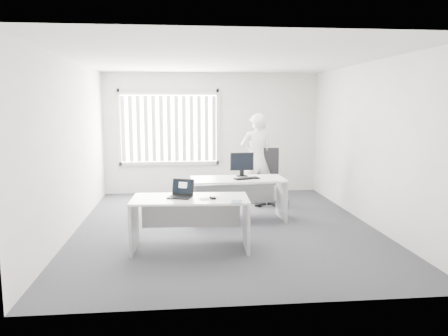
{
  "coord_description": "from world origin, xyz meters",
  "views": [
    {
      "loc": [
        -0.76,
        -7.23,
        2.07
      ],
      "look_at": [
        -0.01,
        0.15,
        0.99
      ],
      "focal_mm": 35.0,
      "sensor_mm": 36.0,
      "label": 1
    }
  ],
  "objects": [
    {
      "name": "mouse",
      "position": [
        -0.31,
        -1.24,
        0.78
      ],
      "size": [
        0.09,
        0.12,
        0.05
      ],
      "primitive_type": null,
      "rotation": [
        0.0,
        0.0,
        0.2
      ],
      "color": "silver",
      "rests_on": "paper_sheet"
    },
    {
      "name": "wall_right",
      "position": [
        2.5,
        0.0,
        1.4
      ],
      "size": [
        0.02,
        6.0,
        2.8
      ],
      "primitive_type": "cube",
      "color": "silver",
      "rests_on": "ground"
    },
    {
      "name": "office_chair",
      "position": [
        1.08,
        1.58,
        0.36
      ],
      "size": [
        0.68,
        0.68,
        1.17
      ],
      "rotation": [
        0.0,
        0.0,
        0.02
      ],
      "color": "black",
      "rests_on": "ground"
    },
    {
      "name": "wall_front",
      "position": [
        0.0,
        -3.0,
        1.4
      ],
      "size": [
        5.0,
        0.02,
        2.8
      ],
      "primitive_type": "cube",
      "color": "silver",
      "rests_on": "ground"
    },
    {
      "name": "paper_sheet",
      "position": [
        -0.34,
        -1.24,
        0.76
      ],
      "size": [
        0.36,
        0.29,
        0.0
      ],
      "primitive_type": "cube",
      "rotation": [
        0.0,
        0.0,
        0.28
      ],
      "color": "white",
      "rests_on": "desk_near"
    },
    {
      "name": "desk_far",
      "position": [
        0.27,
        0.42,
        0.55
      ],
      "size": [
        1.68,
        0.82,
        0.76
      ],
      "rotation": [
        0.0,
        0.0,
        0.02
      ],
      "color": "white",
      "rests_on": "ground"
    },
    {
      "name": "monitor",
      "position": [
        0.38,
        0.65,
        0.98
      ],
      "size": [
        0.45,
        0.16,
        0.44
      ],
      "primitive_type": null,
      "rotation": [
        0.0,
        0.0,
        0.07
      ],
      "color": "black",
      "rests_on": "desk_far"
    },
    {
      "name": "window",
      "position": [
        -1.0,
        2.96,
        1.55
      ],
      "size": [
        2.32,
        0.06,
        1.76
      ],
      "primitive_type": "cube",
      "color": "#B7B7B2",
      "rests_on": "wall_back"
    },
    {
      "name": "blinds",
      "position": [
        -1.0,
        2.9,
        1.52
      ],
      "size": [
        2.2,
        0.1,
        1.5
      ],
      "primitive_type": null,
      "color": "silver",
      "rests_on": "wall_back"
    },
    {
      "name": "wall_left",
      "position": [
        -2.5,
        0.0,
        1.4
      ],
      "size": [
        0.02,
        6.0,
        2.8
      ],
      "primitive_type": "cube",
      "color": "silver",
      "rests_on": "ground"
    },
    {
      "name": "booklet",
      "position": [
        0.0,
        -1.46,
        0.76
      ],
      "size": [
        0.18,
        0.22,
        0.01
      ],
      "primitive_type": "cube",
      "rotation": [
        0.0,
        0.0,
        -0.21
      ],
      "color": "silver",
      "rests_on": "desk_near"
    },
    {
      "name": "laptop",
      "position": [
        -0.77,
        -1.12,
        0.88
      ],
      "size": [
        0.4,
        0.38,
        0.25
      ],
      "primitive_type": null,
      "rotation": [
        0.0,
        0.0,
        -0.36
      ],
      "color": "black",
      "rests_on": "desk_near"
    },
    {
      "name": "ceiling",
      "position": [
        0.0,
        0.0,
        2.8
      ],
      "size": [
        5.0,
        6.0,
        0.02
      ],
      "primitive_type": "cube",
      "color": "silver",
      "rests_on": "wall_back"
    },
    {
      "name": "desk_near",
      "position": [
        -0.62,
        -1.12,
        0.54
      ],
      "size": [
        1.69,
        0.86,
        0.75
      ],
      "rotation": [
        0.0,
        0.0,
        -0.05
      ],
      "color": "white",
      "rests_on": "ground"
    },
    {
      "name": "ground",
      "position": [
        0.0,
        0.0,
        0.0
      ],
      "size": [
        6.0,
        6.0,
        0.0
      ],
      "primitive_type": "plane",
      "color": "#44444A",
      "rests_on": "ground"
    },
    {
      "name": "keyboard",
      "position": [
        0.42,
        0.33,
        0.77
      ],
      "size": [
        0.48,
        0.29,
        0.02
      ],
      "primitive_type": "cube",
      "rotation": [
        0.0,
        0.0,
        0.31
      ],
      "color": "black",
      "rests_on": "desk_far"
    },
    {
      "name": "person",
      "position": [
        0.84,
        1.73,
        0.95
      ],
      "size": [
        0.75,
        0.54,
        1.9
      ],
      "primitive_type": "imported",
      "rotation": [
        0.0,
        0.0,
        3.27
      ],
      "color": "white",
      "rests_on": "ground"
    },
    {
      "name": "wall_back",
      "position": [
        0.0,
        3.0,
        1.4
      ],
      "size": [
        5.0,
        0.02,
        2.8
      ],
      "primitive_type": "cube",
      "color": "silver",
      "rests_on": "ground"
    }
  ]
}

